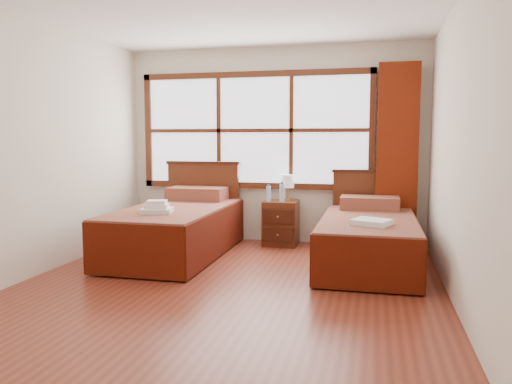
# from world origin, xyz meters

# --- Properties ---
(floor) EXTENTS (4.50, 4.50, 0.00)m
(floor) POSITION_xyz_m (0.00, 0.00, 0.00)
(floor) COLOR maroon
(floor) RESTS_ON ground
(ceiling) EXTENTS (4.50, 4.50, 0.00)m
(ceiling) POSITION_xyz_m (0.00, 0.00, 2.60)
(ceiling) COLOR white
(ceiling) RESTS_ON wall_back
(wall_back) EXTENTS (4.00, 0.00, 4.00)m
(wall_back) POSITION_xyz_m (0.00, 2.25, 1.30)
(wall_back) COLOR silver
(wall_back) RESTS_ON floor
(wall_left) EXTENTS (0.00, 4.50, 4.50)m
(wall_left) POSITION_xyz_m (-2.00, 0.00, 1.30)
(wall_left) COLOR silver
(wall_left) RESTS_ON floor
(wall_right) EXTENTS (0.00, 4.50, 4.50)m
(wall_right) POSITION_xyz_m (2.00, 0.00, 1.30)
(wall_right) COLOR silver
(wall_right) RESTS_ON floor
(window) EXTENTS (3.16, 0.06, 1.56)m
(window) POSITION_xyz_m (-0.25, 2.21, 1.50)
(window) COLOR white
(window) RESTS_ON wall_back
(curtain) EXTENTS (0.50, 0.16, 2.30)m
(curtain) POSITION_xyz_m (1.60, 2.11, 1.17)
(curtain) COLOR maroon
(curtain) RESTS_ON wall_back
(bed_left) EXTENTS (1.11, 2.15, 1.08)m
(bed_left) POSITION_xyz_m (-0.96, 1.20, 0.33)
(bed_left) COLOR #36170B
(bed_left) RESTS_ON floor
(bed_right) EXTENTS (1.03, 2.05, 1.00)m
(bed_right) POSITION_xyz_m (1.28, 1.20, 0.30)
(bed_right) COLOR #36170B
(bed_right) RESTS_ON floor
(nightstand) EXTENTS (0.44, 0.43, 0.58)m
(nightstand) POSITION_xyz_m (0.15, 1.99, 0.29)
(nightstand) COLOR #512411
(nightstand) RESTS_ON floor
(towels_left) EXTENTS (0.38, 0.35, 0.14)m
(towels_left) POSITION_xyz_m (-0.99, 0.69, 0.63)
(towels_left) COLOR white
(towels_left) RESTS_ON bed_left
(towels_right) EXTENTS (0.44, 0.42, 0.05)m
(towels_right) POSITION_xyz_m (1.31, 0.72, 0.56)
(towels_right) COLOR white
(towels_right) RESTS_ON bed_right
(lamp) EXTENTS (0.17, 0.17, 0.34)m
(lamp) POSITION_xyz_m (0.22, 2.13, 0.82)
(lamp) COLOR gold
(lamp) RESTS_ON nightstand
(bottle_near) EXTENTS (0.06, 0.06, 0.22)m
(bottle_near) POSITION_xyz_m (-0.00, 1.95, 0.68)
(bottle_near) COLOR silver
(bottle_near) RESTS_ON nightstand
(bottle_far) EXTENTS (0.07, 0.07, 0.26)m
(bottle_far) POSITION_xyz_m (0.18, 1.94, 0.70)
(bottle_far) COLOR silver
(bottle_far) RESTS_ON nightstand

